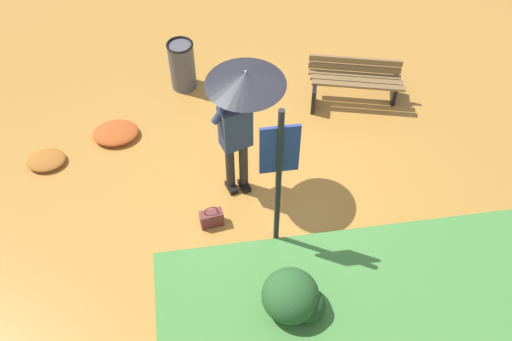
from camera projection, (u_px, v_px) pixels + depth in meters
name	position (u px, v px, depth m)	size (l,w,h in m)	color
ground_plane	(259.00, 191.00, 8.13)	(18.00, 18.00, 0.00)	#B27A33
person_with_umbrella	(241.00, 103.00, 7.01)	(0.96, 0.96, 2.04)	#2D2823
info_sign_post	(279.00, 165.00, 6.53)	(0.44, 0.07, 2.30)	black
handbag	(212.00, 218.00, 7.68)	(0.32, 0.18, 0.37)	brown
park_bench	(355.00, 81.00, 8.99)	(1.43, 0.71, 0.75)	black
trash_bin	(182.00, 65.00, 9.21)	(0.42, 0.42, 0.83)	#4C4C51
shrub_cluster	(294.00, 297.00, 6.77)	(0.74, 0.67, 0.60)	#285628
leaf_pile_near_person	(116.00, 133.00, 8.74)	(0.67, 0.54, 0.15)	#B74C1E
leaf_pile_by_bench	(46.00, 160.00, 8.41)	(0.55, 0.44, 0.12)	#A86023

